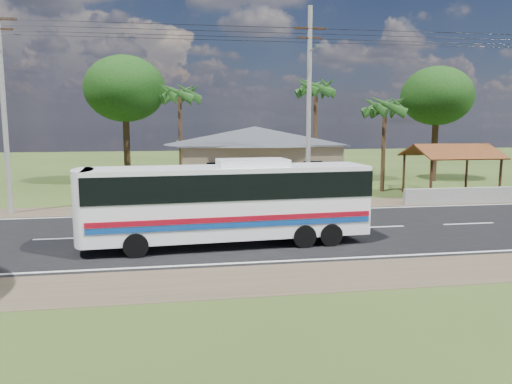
# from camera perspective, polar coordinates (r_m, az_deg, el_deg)

# --- Properties ---
(ground) EXTENTS (120.00, 120.00, 0.00)m
(ground) POSITION_cam_1_polar(r_m,az_deg,el_deg) (21.93, 2.80, -4.48)
(ground) COLOR #2F4318
(ground) RESTS_ON ground
(road) EXTENTS (120.00, 16.00, 0.03)m
(road) POSITION_cam_1_polar(r_m,az_deg,el_deg) (21.93, 2.80, -4.46)
(road) COLOR black
(road) RESTS_ON ground
(house) EXTENTS (12.40, 10.00, 5.00)m
(house) POSITION_cam_1_polar(r_m,az_deg,el_deg) (34.43, -0.13, 4.58)
(house) COLOR tan
(house) RESTS_ON ground
(waiting_shed) EXTENTS (5.20, 4.48, 3.35)m
(waiting_shed) POSITION_cam_1_polar(r_m,az_deg,el_deg) (34.32, 21.41, 4.15)
(waiting_shed) COLOR #392315
(waiting_shed) RESTS_ON ground
(concrete_barrier) EXTENTS (7.00, 0.30, 0.90)m
(concrete_barrier) POSITION_cam_1_polar(r_m,az_deg,el_deg) (31.56, 22.32, -0.37)
(concrete_barrier) COLOR #9E9E99
(concrete_barrier) RESTS_ON ground
(utility_poles) EXTENTS (32.80, 2.22, 11.00)m
(utility_poles) POSITION_cam_1_polar(r_m,az_deg,el_deg) (28.35, 5.42, 10.09)
(utility_poles) COLOR #9E9E99
(utility_poles) RESTS_ON ground
(palm_near) EXTENTS (2.80, 2.80, 6.70)m
(palm_near) POSITION_cam_1_polar(r_m,az_deg,el_deg) (34.88, 14.53, 9.41)
(palm_near) COLOR #47301E
(palm_near) RESTS_ON ground
(palm_mid) EXTENTS (2.80, 2.80, 8.20)m
(palm_mid) POSITION_cam_1_polar(r_m,az_deg,el_deg) (37.98, 6.86, 11.67)
(palm_mid) COLOR #47301E
(palm_mid) RESTS_ON ground
(palm_far) EXTENTS (2.80, 2.80, 7.70)m
(palm_far) POSITION_cam_1_polar(r_m,az_deg,el_deg) (36.96, -8.73, 10.99)
(palm_far) COLOR #47301E
(palm_far) RESTS_ON ground
(tree_behind_house) EXTENTS (6.00, 6.00, 9.61)m
(tree_behind_house) POSITION_cam_1_polar(r_m,az_deg,el_deg) (39.13, -14.77, 11.30)
(tree_behind_house) COLOR #47301E
(tree_behind_house) RESTS_ON ground
(tree_behind_shed) EXTENTS (5.60, 5.60, 9.02)m
(tree_behind_shed) POSITION_cam_1_polar(r_m,az_deg,el_deg) (42.29, 19.98, 10.24)
(tree_behind_shed) COLOR #47301E
(tree_behind_shed) RESTS_ON ground
(coach_bus) EXTENTS (10.86, 2.94, 3.33)m
(coach_bus) POSITION_cam_1_polar(r_m,az_deg,el_deg) (19.13, -2.98, -0.54)
(coach_bus) COLOR white
(coach_bus) RESTS_ON ground
(motorcycle) EXTENTS (1.71, 0.72, 0.88)m
(motorcycle) POSITION_cam_1_polar(r_m,az_deg,el_deg) (29.63, 3.55, -0.31)
(motorcycle) COLOR black
(motorcycle) RESTS_ON ground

